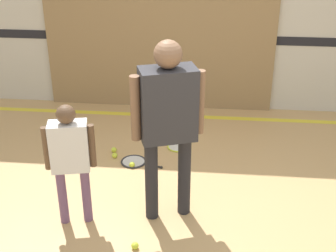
{
  "coord_description": "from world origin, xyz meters",
  "views": [
    {
      "loc": [
        0.19,
        -3.84,
        2.82
      ],
      "look_at": [
        -0.17,
        -0.13,
        0.96
      ],
      "focal_mm": 50.0,
      "sensor_mm": 36.0,
      "label": 1
    }
  ],
  "objects_px": {
    "person_student_left": "(70,153)",
    "tennis_ball_stray_left": "(115,155)",
    "racket_second_spare": "(178,148)",
    "racket_spare_on_floor": "(135,162)",
    "tennis_ball_near_instructor": "(135,246)",
    "tennis_ball_stray_right": "(114,150)",
    "tennis_ball_by_spare_racket": "(132,165)",
    "person_instructor": "(168,114)"
  },
  "relations": [
    {
      "from": "racket_second_spare",
      "to": "tennis_ball_by_spare_racket",
      "type": "distance_m",
      "value": 0.7
    },
    {
      "from": "racket_second_spare",
      "to": "person_instructor",
      "type": "bearing_deg",
      "value": -22.63
    },
    {
      "from": "person_student_left",
      "to": "tennis_ball_near_instructor",
      "type": "bearing_deg",
      "value": -41.37
    },
    {
      "from": "racket_spare_on_floor",
      "to": "racket_second_spare",
      "type": "distance_m",
      "value": 0.62
    },
    {
      "from": "racket_second_spare",
      "to": "tennis_ball_stray_right",
      "type": "height_order",
      "value": "tennis_ball_stray_right"
    },
    {
      "from": "tennis_ball_near_instructor",
      "to": "tennis_ball_stray_left",
      "type": "xyz_separation_m",
      "value": [
        -0.5,
        1.55,
        0.0
      ]
    },
    {
      "from": "person_student_left",
      "to": "racket_spare_on_floor",
      "type": "height_order",
      "value": "person_student_left"
    },
    {
      "from": "person_student_left",
      "to": "person_instructor",
      "type": "bearing_deg",
      "value": 0.04
    },
    {
      "from": "racket_second_spare",
      "to": "tennis_ball_stray_left",
      "type": "height_order",
      "value": "tennis_ball_stray_left"
    },
    {
      "from": "tennis_ball_near_instructor",
      "to": "tennis_ball_stray_right",
      "type": "distance_m",
      "value": 1.77
    },
    {
      "from": "racket_spare_on_floor",
      "to": "tennis_ball_stray_right",
      "type": "distance_m",
      "value": 0.36
    },
    {
      "from": "person_instructor",
      "to": "racket_second_spare",
      "type": "relative_size",
      "value": 3.53
    },
    {
      "from": "person_instructor",
      "to": "racket_spare_on_floor",
      "type": "distance_m",
      "value": 1.5
    },
    {
      "from": "racket_spare_on_floor",
      "to": "tennis_ball_near_instructor",
      "type": "xyz_separation_m",
      "value": [
        0.24,
        -1.47,
        0.02
      ]
    },
    {
      "from": "racket_spare_on_floor",
      "to": "tennis_ball_near_instructor",
      "type": "bearing_deg",
      "value": -64.24
    },
    {
      "from": "person_student_left",
      "to": "tennis_ball_stray_left",
      "type": "relative_size",
      "value": 18.38
    },
    {
      "from": "tennis_ball_near_instructor",
      "to": "tennis_ball_by_spare_racket",
      "type": "xyz_separation_m",
      "value": [
        -0.25,
        1.36,
        0.0
      ]
    },
    {
      "from": "racket_second_spare",
      "to": "tennis_ball_by_spare_racket",
      "type": "bearing_deg",
      "value": -67.43
    },
    {
      "from": "tennis_ball_stray_right",
      "to": "tennis_ball_near_instructor",
      "type": "bearing_deg",
      "value": -72.47
    },
    {
      "from": "racket_second_spare",
      "to": "tennis_ball_stray_left",
      "type": "xyz_separation_m",
      "value": [
        -0.74,
        -0.31,
        0.02
      ]
    },
    {
      "from": "tennis_ball_by_spare_racket",
      "to": "tennis_ball_stray_left",
      "type": "xyz_separation_m",
      "value": [
        -0.24,
        0.19,
        0.0
      ]
    },
    {
      "from": "racket_spare_on_floor",
      "to": "tennis_ball_by_spare_racket",
      "type": "distance_m",
      "value": 0.11
    },
    {
      "from": "racket_spare_on_floor",
      "to": "racket_second_spare",
      "type": "relative_size",
      "value": 1.09
    },
    {
      "from": "tennis_ball_by_spare_racket",
      "to": "tennis_ball_stray_right",
      "type": "distance_m",
      "value": 0.43
    },
    {
      "from": "tennis_ball_stray_right",
      "to": "person_student_left",
      "type": "bearing_deg",
      "value": -93.83
    },
    {
      "from": "person_student_left",
      "to": "tennis_ball_stray_left",
      "type": "distance_m",
      "value": 1.41
    },
    {
      "from": "racket_spare_on_floor",
      "to": "tennis_ball_stray_left",
      "type": "relative_size",
      "value": 8.2
    },
    {
      "from": "tennis_ball_near_instructor",
      "to": "person_instructor",
      "type": "bearing_deg",
      "value": 65.71
    },
    {
      "from": "racket_spare_on_floor",
      "to": "tennis_ball_stray_right",
      "type": "bearing_deg",
      "value": 160.12
    },
    {
      "from": "tennis_ball_stray_left",
      "to": "racket_spare_on_floor",
      "type": "bearing_deg",
      "value": -18.7
    },
    {
      "from": "person_instructor",
      "to": "racket_second_spare",
      "type": "bearing_deg",
      "value": 71.07
    },
    {
      "from": "person_student_left",
      "to": "tennis_ball_by_spare_racket",
      "type": "xyz_separation_m",
      "value": [
        0.37,
        1.02,
        -0.72
      ]
    },
    {
      "from": "racket_second_spare",
      "to": "tennis_ball_near_instructor",
      "type": "bearing_deg",
      "value": -30.01
    },
    {
      "from": "tennis_ball_by_spare_racket",
      "to": "tennis_ball_stray_left",
      "type": "bearing_deg",
      "value": 141.15
    },
    {
      "from": "person_student_left",
      "to": "racket_second_spare",
      "type": "xyz_separation_m",
      "value": [
        0.86,
        1.52,
        -0.74
      ]
    },
    {
      "from": "racket_spare_on_floor",
      "to": "tennis_ball_stray_left",
      "type": "xyz_separation_m",
      "value": [
        -0.26,
        0.09,
        0.02
      ]
    },
    {
      "from": "racket_second_spare",
      "to": "tennis_ball_stray_right",
      "type": "distance_m",
      "value": 0.79
    },
    {
      "from": "racket_second_spare",
      "to": "tennis_ball_stray_left",
      "type": "bearing_deg",
      "value": -90.13
    },
    {
      "from": "racket_spare_on_floor",
      "to": "person_instructor",
      "type": "bearing_deg",
      "value": -46.26
    },
    {
      "from": "tennis_ball_by_spare_racket",
      "to": "tennis_ball_near_instructor",
      "type": "bearing_deg",
      "value": -79.39
    },
    {
      "from": "tennis_ball_stray_left",
      "to": "person_student_left",
      "type": "bearing_deg",
      "value": -95.9
    },
    {
      "from": "person_student_left",
      "to": "racket_spare_on_floor",
      "type": "bearing_deg",
      "value": 58.78
    }
  ]
}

